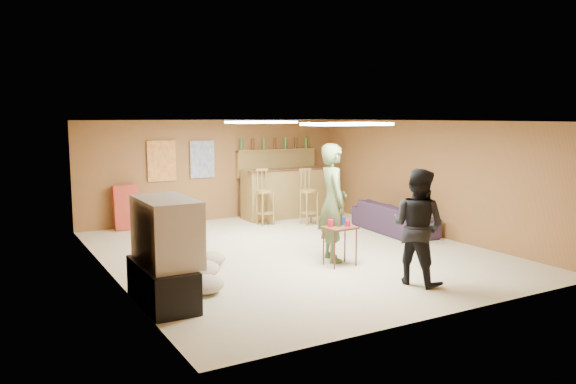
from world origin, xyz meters
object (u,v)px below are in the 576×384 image
tv_body (166,231)px  person_black (418,226)px  sofa (394,218)px  tray_table (340,246)px  person_olive (333,202)px  bar_counter (286,193)px

tv_body → person_black: person_black is taller
sofa → tray_table: bearing=128.5°
person_black → tray_table: size_ratio=2.61×
person_olive → person_black: bearing=-153.2°
bar_counter → person_olive: size_ratio=1.07×
tv_body → sofa: tv_body is taller
tv_body → sofa: 5.60m
tv_body → person_black: 3.34m
bar_counter → tray_table: 4.26m
bar_counter → person_olive: person_olive is taller
person_black → person_olive: bearing=-8.4°
person_olive → tray_table: bearing=-178.1°
tv_body → tray_table: bearing=8.1°
person_olive → tray_table: size_ratio=3.07×
person_black → tray_table: bearing=-2.4°
person_olive → bar_counter: bearing=-2.6°
sofa → tray_table: (-2.37, -1.56, 0.02)m
person_black → tray_table: 1.42m
tv_body → person_black: size_ratio=0.69×
person_black → bar_counter: bearing=-29.3°
bar_counter → person_black: size_ratio=1.26×
bar_counter → person_black: 5.41m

